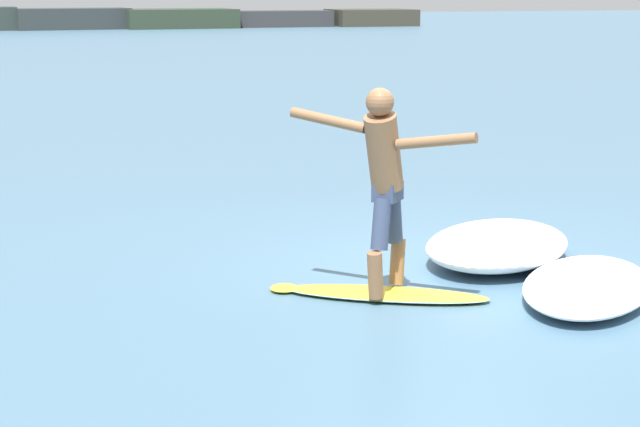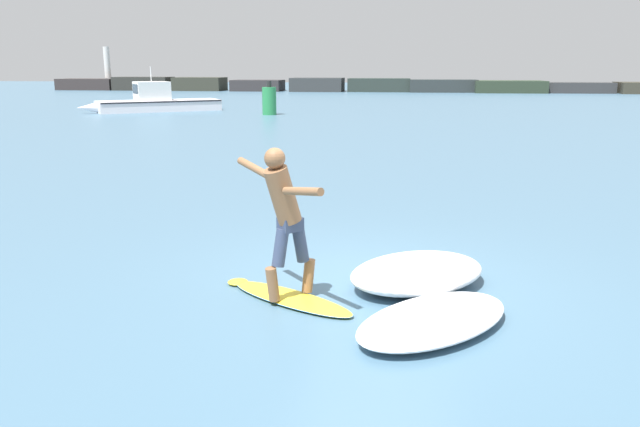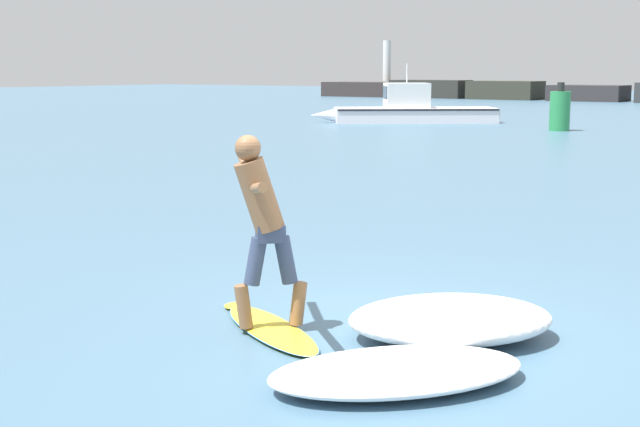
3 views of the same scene
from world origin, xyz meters
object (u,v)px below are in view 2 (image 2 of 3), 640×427
at_px(surfer, 284,210).
at_px(channel_marker_buoy, 269,101).
at_px(fishing_boat_near_jetty, 155,102).
at_px(surfboard, 289,298).

xyz_separation_m(surfer, channel_marker_buoy, (-7.31, 28.62, -0.32)).
distance_m(fishing_boat_near_jetty, channel_marker_buoy, 7.86).
xyz_separation_m(surfboard, channel_marker_buoy, (-7.34, 28.54, 0.78)).
height_order(surfboard, channel_marker_buoy, channel_marker_buoy).
distance_m(surfboard, surfer, 1.10).
bearing_deg(channel_marker_buoy, surfboard, -75.59).
xyz_separation_m(surfboard, surfer, (-0.03, -0.08, 1.10)).
bearing_deg(channel_marker_buoy, surfer, -75.68).
bearing_deg(channel_marker_buoy, fishing_boat_near_jetty, 168.15).
bearing_deg(surfer, channel_marker_buoy, 104.32).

